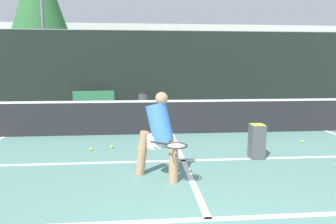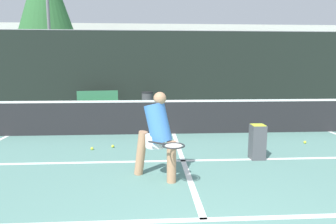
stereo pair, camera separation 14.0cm
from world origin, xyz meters
The scene contains 18 objects.
court_baseline_near centered at (0.00, 1.73, 0.00)m, with size 11.00×0.10×0.01m, color white.
court_service_line centered at (0.00, 4.04, 0.00)m, with size 8.25×0.10×0.01m, color white.
court_center_mark centered at (0.00, 4.08, 0.00)m, with size 0.10×4.71×0.01m, color white.
net centered at (0.00, 6.44, 0.51)m, with size 11.09×0.09×1.07m.
fence_back centered at (0.00, 11.19, 1.66)m, with size 24.00×0.06×3.34m.
player_practicing centered at (-0.54, 3.11, 0.79)m, with size 0.91×1.05×1.48m.
tennis_ball_scattered_1 centered at (2.01, 5.65, 0.03)m, with size 0.07×0.07×0.07m, color #D1E033.
tennis_ball_scattered_3 centered at (-0.57, 5.42, 0.03)m, with size 0.07×0.07×0.07m, color #D1E033.
tennis_ball_scattered_6 centered at (3.12, 5.19, 0.03)m, with size 0.07×0.07×0.07m, color #D1E033.
tennis_ball_scattered_8 centered at (-1.52, 5.11, 0.03)m, with size 0.07×0.07×0.07m, color #D1E033.
tennis_ball_scattered_9 centered at (-0.90, 4.96, 0.03)m, with size 0.07×0.07×0.07m, color #D1E033.
tennis_ball_scattered_10 centered at (-1.97, 4.94, 0.03)m, with size 0.07×0.07×0.07m, color #D1E033.
ball_hopper centered at (1.52, 4.09, 0.37)m, with size 0.28×0.28×0.71m.
courtside_bench centered at (-2.77, 10.54, 0.47)m, with size 1.68×0.61×0.86m.
trash_bin centered at (-0.76, 10.50, 0.41)m, with size 0.48×0.48×0.81m.
parked_car centered at (-2.34, 14.52, 0.64)m, with size 1.78×4.54×1.52m.
tree_west centered at (-8.79, 20.13, 3.84)m, with size 3.88×3.88×4.33m.
building_far centered at (0.00, 27.64, 2.81)m, with size 36.00×2.40×5.62m, color beige.
Camera 2 is at (-0.65, -1.69, 1.90)m, focal length 32.00 mm.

